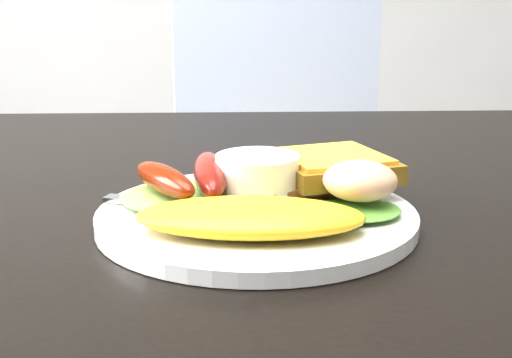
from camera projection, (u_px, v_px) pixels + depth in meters
dining_table at (155, 219)px, 0.59m from camera, size 1.20×0.80×0.04m
dining_chair at (283, 233)px, 1.39m from camera, size 0.50×0.50×0.05m
person at (32, 101)px, 1.11m from camera, size 0.58×0.42×1.49m
plate at (257, 217)px, 0.52m from camera, size 0.23×0.23×0.01m
lettuce_left at (184, 197)px, 0.53m from camera, size 0.12×0.11×0.01m
lettuce_right at (354, 209)px, 0.50m from camera, size 0.07×0.06×0.01m
omelette at (251, 217)px, 0.47m from camera, size 0.16×0.08×0.02m
sausage_a at (164, 179)px, 0.52m from camera, size 0.06×0.08×0.02m
sausage_b at (210, 174)px, 0.53m from camera, size 0.03×0.10×0.03m
ramekin at (258, 179)px, 0.53m from camera, size 0.07×0.07×0.04m
toast_a at (286, 183)px, 0.56m from camera, size 0.12×0.12×0.01m
toast_b at (331, 167)px, 0.56m from camera, size 0.11×0.11×0.01m
potato_salad at (360, 181)px, 0.50m from camera, size 0.06×0.05×0.03m
fork at (198, 207)px, 0.51m from camera, size 0.14×0.06×0.00m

